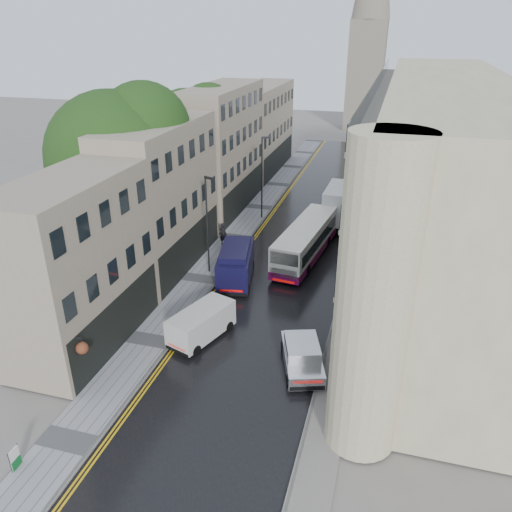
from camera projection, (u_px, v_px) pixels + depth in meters
The scene contains 17 objects.
road at pixel (299, 245), 43.18m from camera, with size 9.00×85.00×0.02m, color black.
left_sidewalk at pixel (235, 237), 44.60m from camera, with size 2.70×85.00×0.12m, color gray.
right_sidewalk at pixel (362, 252), 41.83m from camera, with size 1.80×85.00×0.12m, color slate.
old_shop_row at pixel (205, 162), 45.14m from camera, with size 4.50×56.00×12.00m, color gray, non-canonical shape.
modern_block at pixel (437, 181), 36.37m from camera, with size 8.00×40.00×14.00m, color #C5BB93, non-canonical shape.
church_spire at pixel (372, 5), 82.03m from camera, with size 6.40×6.40×40.00m, color #746B5C, non-canonical shape.
tree_near at pixel (116, 180), 36.78m from camera, with size 10.56×10.56×13.89m, color black, non-canonical shape.
tree_far at pixel (189, 151), 48.33m from camera, with size 9.24×9.24×12.46m, color black, non-canonical shape.
cream_bus at pixel (280, 254), 38.17m from camera, with size 2.39×10.52×2.87m, color white, non-canonical shape.
white_lorry at pixel (325, 209), 45.77m from camera, with size 2.20×7.34×3.85m, color white, non-canonical shape.
silver_hatchback at pixel (289, 373), 26.09m from camera, with size 1.94×4.43×1.66m, color #B3B3B8, non-canonical shape.
white_van at pixel (173, 331), 29.39m from camera, with size 1.89×4.41×2.00m, color beige, non-canonical shape.
navy_van at pixel (218, 274), 35.04m from camera, with size 2.27×5.68×2.90m, color black, non-canonical shape.
pedestrian at pixel (223, 234), 42.55m from camera, with size 0.73×0.48×2.01m, color black.
lamp_post_near at pixel (207, 226), 36.82m from camera, with size 0.84×0.19×7.51m, color black, non-canonical shape.
lamp_post_far at pixel (262, 179), 47.32m from camera, with size 0.88×0.20×7.85m, color black, non-canonical shape.
estate_sign at pixel (15, 458), 21.31m from camera, with size 0.08×0.60×1.00m, color white, non-canonical shape.
Camera 1 is at (7.13, -11.52, 17.52)m, focal length 35.00 mm.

